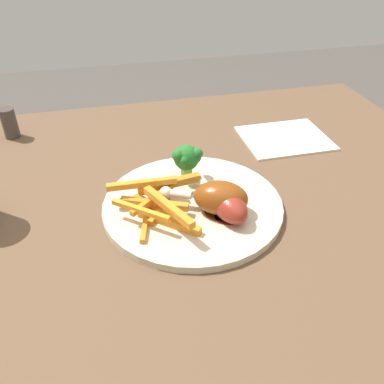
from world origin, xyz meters
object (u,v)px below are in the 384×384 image
at_px(chicken_drumstick_far, 226,204).
at_px(broccoli_floret_front, 187,159).
at_px(dining_table, 189,248).
at_px(pepper_shaker, 10,123).
at_px(dinner_plate, 192,205).
at_px(chicken_drumstick_near, 218,198).
at_px(carrot_fries_pile, 159,204).

bearing_deg(chicken_drumstick_far, broccoli_floret_front, 107.38).
bearing_deg(dining_table, broccoli_floret_front, 78.96).
bearing_deg(chicken_drumstick_far, pepper_shaker, 133.34).
xyz_separation_m(dining_table, dinner_plate, (-0.00, -0.03, 0.12)).
bearing_deg(chicken_drumstick_near, broccoli_floret_front, 104.30).
height_order(broccoli_floret_front, pepper_shaker, broccoli_floret_front).
height_order(dining_table, dinner_plate, dinner_plate).
distance_m(chicken_drumstick_far, pepper_shaker, 0.50).
bearing_deg(pepper_shaker, chicken_drumstick_near, -46.56).
height_order(dinner_plate, chicken_drumstick_far, chicken_drumstick_far).
bearing_deg(broccoli_floret_front, chicken_drumstick_far, -72.62).
bearing_deg(pepper_shaker, dining_table, -44.13).
height_order(dining_table, carrot_fries_pile, carrot_fries_pile).
bearing_deg(dining_table, chicken_drumstick_far, -59.88).
height_order(dining_table, chicken_drumstick_near, chicken_drumstick_near).
distance_m(carrot_fries_pile, chicken_drumstick_far, 0.10).
xyz_separation_m(dinner_plate, chicken_drumstick_far, (0.04, -0.04, 0.03)).
bearing_deg(carrot_fries_pile, chicken_drumstick_near, -9.75).
distance_m(broccoli_floret_front, carrot_fries_pile, 0.11).
xyz_separation_m(dining_table, chicken_drumstick_far, (0.04, -0.07, 0.14)).
bearing_deg(chicken_drumstick_far, carrot_fries_pile, 165.02).
bearing_deg(pepper_shaker, broccoli_floret_front, -39.61).
relative_size(broccoli_floret_front, chicken_drumstick_near, 0.47).
height_order(carrot_fries_pile, pepper_shaker, pepper_shaker).
bearing_deg(pepper_shaker, carrot_fries_pile, -53.89).
xyz_separation_m(carrot_fries_pile, chicken_drumstick_far, (0.10, -0.03, 0.00)).
bearing_deg(dining_table, chicken_drumstick_near, -61.88).
distance_m(dining_table, broccoli_floret_front, 0.17).
distance_m(dinner_plate, chicken_drumstick_near, 0.05).
relative_size(dinner_plate, broccoli_floret_front, 4.47).
relative_size(dinner_plate, chicken_drumstick_far, 2.08).
xyz_separation_m(chicken_drumstick_far, pepper_shaker, (-0.34, 0.36, -0.00)).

